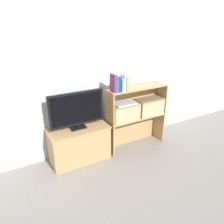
{
  "coord_description": "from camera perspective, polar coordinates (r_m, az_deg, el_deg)",
  "views": [
    {
      "loc": [
        -1.4,
        -2.38,
        1.89
      ],
      "look_at": [
        0.0,
        0.13,
        0.67
      ],
      "focal_mm": 35.0,
      "sensor_mm": 36.0,
      "label": 1
    }
  ],
  "objects": [
    {
      "name": "tv_stand",
      "position": [
        3.18,
        -8.59,
        -8.19
      ],
      "size": [
        0.84,
        0.42,
        0.51
      ],
      "color": "tan",
      "rests_on": "ground_plane"
    },
    {
      "name": "bookshelf_upper_tier",
      "position": [
        3.33,
        6.01,
        3.86
      ],
      "size": [
        0.96,
        0.26,
        0.47
      ],
      "color": "tan",
      "rests_on": "bookshelf_lower_tier"
    },
    {
      "name": "storage_basket_left",
      "position": [
        3.21,
        3.25,
        0.19
      ],
      "size": [
        0.44,
        0.23,
        0.26
      ],
      "color": "tan",
      "rests_on": "bookshelf_lower_tier"
    },
    {
      "name": "book_skyblue",
      "position": [
        3.02,
        2.32,
        7.19
      ],
      "size": [
        0.04,
        0.14,
        0.18
      ],
      "color": "#709ECC",
      "rests_on": "bookshelf_upper_tier"
    },
    {
      "name": "book_plum",
      "position": [
        2.95,
        0.31,
        7.52
      ],
      "size": [
        0.04,
        0.13,
        0.24
      ],
      "color": "#6B2D66",
      "rests_on": "bookshelf_upper_tier"
    },
    {
      "name": "wall_back",
      "position": [
        3.22,
        -2.69,
        10.6
      ],
      "size": [
        10.0,
        0.05,
        2.4
      ],
      "color": "silver",
      "rests_on": "ground_plane"
    },
    {
      "name": "ground_plane",
      "position": [
        3.35,
        1.12,
        -11.4
      ],
      "size": [
        16.0,
        16.0,
        0.0
      ],
      "primitive_type": "plane",
      "color": "gray"
    },
    {
      "name": "book_tan",
      "position": [
        3.05,
        3.4,
        7.54
      ],
      "size": [
        0.04,
        0.14,
        0.2
      ],
      "color": "tan",
      "rests_on": "bookshelf_upper_tier"
    },
    {
      "name": "bookshelf_lower_tier",
      "position": [
        3.53,
        5.68,
        -3.67
      ],
      "size": [
        0.96,
        0.26,
        0.51
      ],
      "color": "tan",
      "rests_on": "ground_plane"
    },
    {
      "name": "book_ivory",
      "position": [
        3.03,
        2.89,
        7.71
      ],
      "size": [
        0.02,
        0.12,
        0.22
      ],
      "color": "silver",
      "rests_on": "bookshelf_upper_tier"
    },
    {
      "name": "laptop",
      "position": [
        3.17,
        3.3,
        2.32
      ],
      "size": [
        0.33,
        0.21,
        0.02
      ],
      "color": "#BCBCC1",
      "rests_on": "storage_basket_left"
    },
    {
      "name": "storage_basket_right",
      "position": [
        3.47,
        9.71,
        1.63
      ],
      "size": [
        0.44,
        0.23,
        0.26
      ],
      "color": "tan",
      "rests_on": "bookshelf_lower_tier"
    },
    {
      "name": "book_navy",
      "position": [
        2.99,
        1.56,
        7.33
      ],
      "size": [
        0.04,
        0.12,
        0.2
      ],
      "color": "navy",
      "rests_on": "bookshelf_upper_tier"
    },
    {
      "name": "book_teal",
      "position": [
        2.97,
        0.91,
        7.42
      ],
      "size": [
        0.03,
        0.14,
        0.22
      ],
      "color": "#1E7075",
      "rests_on": "bookshelf_upper_tier"
    },
    {
      "name": "tv",
      "position": [
        2.95,
        -9.19,
        0.65
      ],
      "size": [
        0.76,
        0.14,
        0.52
      ],
      "color": "black",
      "rests_on": "tv_stand"
    }
  ]
}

